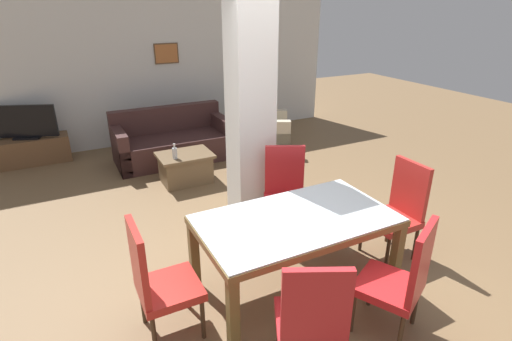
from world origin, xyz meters
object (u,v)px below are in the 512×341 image
bottle (175,153)px  tv_stand (31,151)px  dining_table (296,232)px  armchair (262,133)px  dining_chair_near_left (312,318)px  tv_screen (24,122)px  sofa (173,143)px  dining_chair_head_right (399,208)px  dining_chair_near_right (401,278)px  dining_chair_far_right (285,190)px  dining_chair_head_left (157,279)px  floor_lamp (255,65)px  coffee_table (186,167)px

bottle → tv_stand: bearing=133.3°
dining_table → armchair: (1.56, 3.55, -0.33)m
dining_chair_near_left → armchair: bearing=91.8°
tv_screen → sofa: bearing=178.9°
dining_chair_head_right → sofa: dining_chair_head_right is taller
dining_chair_near_left → bottle: (0.11, 3.50, -0.01)m
dining_chair_near_right → dining_chair_far_right: same height
dining_table → dining_chair_far_right: bearing=64.5°
dining_chair_near_right → tv_stand: (-2.59, 5.43, -0.32)m
dining_chair_far_right → sofa: (-0.46, 2.86, -0.25)m
dining_chair_head_left → dining_chair_head_right: same height
bottle → floor_lamp: 2.98m
dining_chair_near_left → sofa: 4.63m
dining_chair_head_right → tv_stand: (-3.41, 4.60, -0.32)m
tv_screen → floor_lamp: floor_lamp is taller
floor_lamp → dining_table: bearing=-112.7°
dining_table → tv_stand: dining_table is taller
armchair → floor_lamp: bearing=-172.5°
tv_stand → floor_lamp: size_ratio=0.73×
dining_chair_near_left → floor_lamp: 5.87m
dining_chair_near_left → armchair: (1.98, 4.42, -0.26)m
dining_table → dining_chair_far_right: (0.42, 0.88, -0.07)m
dining_chair_head_left → dining_chair_far_right: 1.88m
dining_chair_far_right → tv_stand: dining_chair_far_right is taller
sofa → bottle: 1.16m
dining_chair_head_left → tv_screen: size_ratio=1.09×
coffee_table → tv_screen: size_ratio=0.82×
dining_chair_near_right → sofa: dining_chair_near_right is taller
dining_table → dining_chair_head_left: (-1.23, 0.00, -0.07)m
coffee_table → armchair: bearing=25.1°
coffee_table → dining_chair_head_left: bearing=-111.6°
dining_chair_near_right → bottle: size_ratio=4.59×
dining_chair_far_right → coffee_table: 1.98m
dining_chair_far_right → dining_chair_head_left: bearing=53.6°
bottle → floor_lamp: floor_lamp is taller
sofa → tv_screen: 2.33m
dining_chair_near_right → dining_chair_far_right: bearing=63.0°
coffee_table → tv_stand: coffee_table is taller
dining_chair_head_left → floor_lamp: size_ratio=0.63×
sofa → bottle: sofa is taller
sofa → floor_lamp: floor_lamp is taller
dining_chair_head_left → armchair: bearing=141.8°
coffee_table → floor_lamp: bearing=40.4°
dining_table → dining_chair_near_left: 0.97m
tv_stand → dining_chair_head_left: bearing=-78.5°
dining_chair_near_left → tv_screen: dining_chair_near_left is taller
dining_chair_far_right → tv_stand: size_ratio=0.86×
dining_chair_near_left → bottle: 3.50m
dining_chair_head_left → dining_chair_near_left: 1.19m
sofa → dining_chair_head_right: bearing=108.9°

